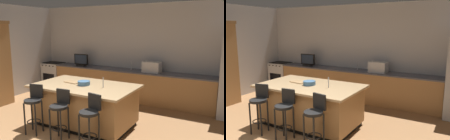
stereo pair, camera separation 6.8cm
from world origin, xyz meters
The scene contains 16 objects.
wall_back centered at (0.00, 4.25, 1.41)m, with size 7.16×0.12×2.82m, color #BCBCC1.
wall_left centered at (-3.38, 2.12, 1.41)m, with size 0.12×4.65×2.82m, color #BCBCC1.
counter_back centered at (-0.05, 3.87, 0.45)m, with size 4.99×0.62×0.90m.
kitchen_island centered at (-0.08, 1.74, 0.46)m, with size 2.24×1.30×0.90m.
range_oven centered at (-2.91, 3.86, 0.46)m, with size 0.72×0.63×0.92m.
microwave centered at (0.70, 3.87, 1.05)m, with size 0.48×0.36×0.30m, color #B7BABF.
tv_monitor centered at (-1.69, 3.81, 1.08)m, with size 0.52×0.16×0.39m.
sink_faucet_back centered at (0.02, 3.97, 1.02)m, with size 0.02×0.02×0.24m, color #B2B2B7.
sink_faucet_island centered at (0.39, 1.74, 1.01)m, with size 0.02×0.02×0.22m, color #B2B2B7.
bar_stool_left centered at (-0.75, 0.91, 0.60)m, with size 0.35×0.37×0.99m.
bar_stool_center centered at (-0.08, 0.93, 0.58)m, with size 0.34×0.35×0.97m.
bar_stool_right centered at (0.61, 0.92, 0.59)m, with size 0.34×0.36×0.98m.
fruit_bowl centered at (-0.10, 1.74, 0.94)m, with size 0.27×0.27×0.09m, color #3F668C.
cell_phone centered at (-0.13, 1.74, 0.90)m, with size 0.07×0.15×0.01m, color black.
tv_remote centered at (-0.26, 1.87, 0.91)m, with size 0.04×0.17×0.02m, color black.
cutting_board centered at (-0.46, 1.81, 0.91)m, with size 0.37×0.21×0.02m, color #A87F51.
Camera 2 is at (2.84, -2.22, 2.11)m, focal length 37.13 mm.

